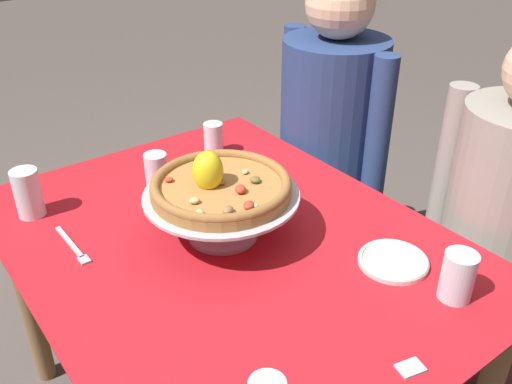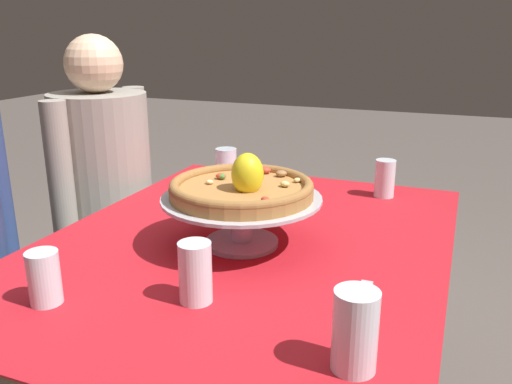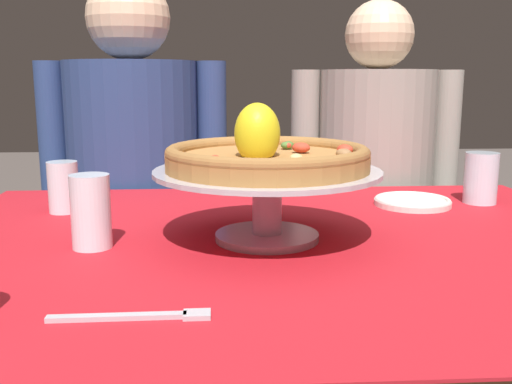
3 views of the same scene
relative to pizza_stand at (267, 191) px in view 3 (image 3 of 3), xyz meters
The scene contains 10 objects.
dining_table 0.18m from the pizza_stand, ahead, with size 1.26×0.96×0.71m.
pizza_stand is the anchor object (origin of this frame).
pizza 0.06m from the pizza_stand, 113.71° to the right, with size 0.34×0.34×0.11m.
water_glass_side_left 0.29m from the pizza_stand, behind, with size 0.06×0.06×0.12m.
water_glass_back_right 0.57m from the pizza_stand, 28.89° to the left, with size 0.07×0.07×0.11m.
water_glass_back_left 0.47m from the pizza_stand, 149.09° to the left, with size 0.06×0.06×0.11m.
side_plate 0.43m from the pizza_stand, 37.28° to the left, with size 0.16×0.16×0.02m.
dinner_fork 0.37m from the pizza_stand, 118.52° to the right, with size 0.19×0.02×0.01m.
diner_left 0.78m from the pizza_stand, 115.06° to the left, with size 0.52×0.37×1.26m.
diner_right 0.81m from the pizza_stand, 61.84° to the left, with size 0.49×0.34×1.20m.
Camera 3 is at (-0.10, -0.97, 0.99)m, focal length 40.91 mm.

